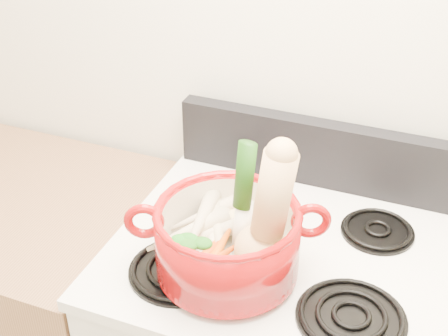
% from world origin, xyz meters
% --- Properties ---
extents(wall_back, '(3.50, 0.02, 2.60)m').
position_xyz_m(wall_back, '(0.00, 1.75, 1.30)').
color(wall_back, white).
rests_on(wall_back, floor).
extents(cooktop, '(0.78, 0.67, 0.03)m').
position_xyz_m(cooktop, '(0.00, 1.40, 0.93)').
color(cooktop, white).
rests_on(cooktop, stove_body).
extents(control_backsplash, '(0.76, 0.05, 0.18)m').
position_xyz_m(control_backsplash, '(0.00, 1.70, 1.04)').
color(control_backsplash, black).
rests_on(control_backsplash, cooktop).
extents(burner_front_left, '(0.22, 0.22, 0.02)m').
position_xyz_m(burner_front_left, '(-0.19, 1.24, 0.96)').
color(burner_front_left, black).
rests_on(burner_front_left, cooktop).
extents(burner_front_right, '(0.22, 0.22, 0.02)m').
position_xyz_m(burner_front_right, '(0.19, 1.24, 0.96)').
color(burner_front_right, black).
rests_on(burner_front_right, cooktop).
extents(burner_back_left, '(0.17, 0.17, 0.02)m').
position_xyz_m(burner_back_left, '(-0.19, 1.54, 0.96)').
color(burner_back_left, black).
rests_on(burner_back_left, cooktop).
extents(burner_back_right, '(0.17, 0.17, 0.02)m').
position_xyz_m(burner_back_right, '(0.19, 1.54, 0.96)').
color(burner_back_right, black).
rests_on(burner_back_right, cooktop).
extents(dutch_oven, '(0.40, 0.40, 0.15)m').
position_xyz_m(dutch_oven, '(-0.09, 1.27, 1.04)').
color(dutch_oven, '#94090B').
rests_on(dutch_oven, burner_front_left).
extents(pot_handle_left, '(0.09, 0.05, 0.09)m').
position_xyz_m(pot_handle_left, '(-0.25, 1.21, 1.09)').
color(pot_handle_left, '#94090B').
rests_on(pot_handle_left, dutch_oven).
extents(pot_handle_right, '(0.09, 0.05, 0.09)m').
position_xyz_m(pot_handle_right, '(0.07, 1.34, 1.09)').
color(pot_handle_right, '#94090B').
rests_on(pot_handle_right, dutch_oven).
extents(squash, '(0.17, 0.15, 0.30)m').
position_xyz_m(squash, '(-0.00, 1.27, 1.14)').
color(squash, '#E4B375').
rests_on(squash, dutch_oven).
extents(leek, '(0.06, 0.09, 0.27)m').
position_xyz_m(leek, '(-0.07, 1.31, 1.13)').
color(leek, white).
rests_on(leek, dutch_oven).
extents(ginger, '(0.11, 0.09, 0.05)m').
position_xyz_m(ginger, '(-0.09, 1.37, 1.02)').
color(ginger, '#CDBB7E').
rests_on(ginger, dutch_oven).
extents(parsnip_0, '(0.08, 0.24, 0.07)m').
position_xyz_m(parsnip_0, '(-0.13, 1.28, 1.02)').
color(parsnip_0, beige).
rests_on(parsnip_0, dutch_oven).
extents(parsnip_1, '(0.18, 0.16, 0.06)m').
position_xyz_m(parsnip_1, '(-0.15, 1.29, 1.03)').
color(parsnip_1, beige).
rests_on(parsnip_1, dutch_oven).
extents(parsnip_2, '(0.12, 0.19, 0.06)m').
position_xyz_m(parsnip_2, '(-0.12, 1.30, 1.04)').
color(parsnip_2, beige).
rests_on(parsnip_2, dutch_oven).
extents(parsnip_3, '(0.16, 0.18, 0.06)m').
position_xyz_m(parsnip_3, '(-0.18, 1.28, 1.04)').
color(parsnip_3, beige).
rests_on(parsnip_3, dutch_oven).
extents(parsnip_4, '(0.17, 0.18, 0.06)m').
position_xyz_m(parsnip_4, '(-0.17, 1.35, 1.04)').
color(parsnip_4, beige).
rests_on(parsnip_4, dutch_oven).
extents(parsnip_5, '(0.06, 0.22, 0.06)m').
position_xyz_m(parsnip_5, '(-0.16, 1.30, 1.05)').
color(parsnip_5, beige).
rests_on(parsnip_5, dutch_oven).
extents(carrot_0, '(0.05, 0.18, 0.05)m').
position_xyz_m(carrot_0, '(-0.12, 1.25, 1.02)').
color(carrot_0, '#DC450B').
rests_on(carrot_0, dutch_oven).
extents(carrot_1, '(0.07, 0.16, 0.05)m').
position_xyz_m(carrot_1, '(-0.12, 1.22, 1.03)').
color(carrot_1, '#DE490B').
rests_on(carrot_1, dutch_oven).
extents(carrot_2, '(0.03, 0.17, 0.05)m').
position_xyz_m(carrot_2, '(-0.10, 1.24, 1.03)').
color(carrot_2, '#D9620A').
rests_on(carrot_2, dutch_oven).
extents(carrot_3, '(0.09, 0.15, 0.04)m').
position_xyz_m(carrot_3, '(-0.10, 1.20, 1.04)').
color(carrot_3, '#C73709').
rests_on(carrot_3, dutch_oven).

